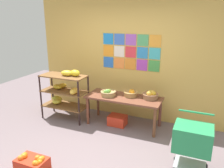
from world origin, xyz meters
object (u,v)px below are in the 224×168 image
(fruit_basket_left, at_px, (108,93))
(produce_crate_under_table, at_px, (117,120))
(fruit_basket_right, at_px, (131,93))
(shopping_cart, at_px, (193,140))
(banana_shelf_unit, at_px, (65,90))
(display_table, at_px, (124,100))
(fruit_basket_back_left, at_px, (151,95))
(orange_crate_foreground, at_px, (32,163))

(fruit_basket_left, height_order, produce_crate_under_table, fruit_basket_left)
(fruit_basket_right, xyz_separation_m, shopping_cart, (1.33, -1.12, -0.19))
(banana_shelf_unit, xyz_separation_m, display_table, (1.33, 0.17, -0.11))
(shopping_cart, bearing_deg, produce_crate_under_table, 155.15)
(banana_shelf_unit, relative_size, fruit_basket_back_left, 3.45)
(produce_crate_under_table, bearing_deg, fruit_basket_left, -171.74)
(orange_crate_foreground, bearing_deg, shopping_cart, 22.67)
(fruit_basket_left, height_order, fruit_basket_back_left, fruit_basket_back_left)
(produce_crate_under_table, bearing_deg, fruit_basket_back_left, 13.85)
(display_table, relative_size, orange_crate_foreground, 3.35)
(banana_shelf_unit, bearing_deg, fruit_basket_left, 5.62)
(display_table, relative_size, shopping_cart, 1.79)
(fruit_basket_left, xyz_separation_m, orange_crate_foreground, (-0.43, -1.88, -0.59))
(display_table, bearing_deg, shopping_cart, -35.21)
(banana_shelf_unit, xyz_separation_m, fruit_basket_right, (1.46, 0.27, 0.04))
(display_table, bearing_deg, fruit_basket_left, -166.99)
(display_table, xyz_separation_m, shopping_cart, (1.46, -1.03, -0.04))
(shopping_cart, bearing_deg, display_table, 151.89)
(orange_crate_foreground, distance_m, shopping_cart, 2.43)
(produce_crate_under_table, bearing_deg, shopping_cart, -31.95)
(fruit_basket_left, relative_size, fruit_basket_back_left, 0.99)
(fruit_basket_back_left, bearing_deg, orange_crate_foreground, -121.99)
(banana_shelf_unit, bearing_deg, shopping_cart, -17.03)
(orange_crate_foreground, xyz_separation_m, shopping_cart, (2.21, 0.92, 0.41))
(fruit_basket_right, relative_size, orange_crate_foreground, 0.63)
(display_table, xyz_separation_m, orange_crate_foreground, (-0.75, -1.95, -0.45))
(fruit_basket_back_left, distance_m, orange_crate_foreground, 2.52)
(fruit_basket_back_left, xyz_separation_m, produce_crate_under_table, (-0.66, -0.16, -0.61))
(banana_shelf_unit, height_order, fruit_basket_back_left, banana_shelf_unit)
(display_table, height_order, fruit_basket_left, fruit_basket_left)
(fruit_basket_left, bearing_deg, produce_crate_under_table, 8.26)
(fruit_basket_back_left, xyz_separation_m, fruit_basket_right, (-0.41, -0.02, -0.01))
(fruit_basket_back_left, height_order, fruit_basket_right, fruit_basket_back_left)
(display_table, height_order, shopping_cart, shopping_cart)
(display_table, distance_m, orange_crate_foreground, 2.14)
(fruit_basket_right, bearing_deg, fruit_basket_left, -159.56)
(display_table, distance_m, fruit_basket_right, 0.21)
(display_table, height_order, orange_crate_foreground, display_table)
(fruit_basket_back_left, height_order, produce_crate_under_table, fruit_basket_back_left)
(fruit_basket_back_left, bearing_deg, banana_shelf_unit, -171.16)
(fruit_basket_back_left, distance_m, shopping_cart, 1.48)
(produce_crate_under_table, distance_m, orange_crate_foreground, 2.01)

